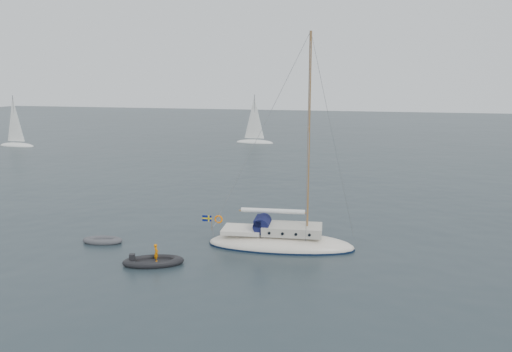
# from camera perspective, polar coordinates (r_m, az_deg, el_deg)

# --- Properties ---
(ground) EXTENTS (300.00, 300.00, 0.00)m
(ground) POSITION_cam_1_polar(r_m,az_deg,el_deg) (32.61, 2.24, -8.15)
(ground) COLOR black
(ground) RESTS_ON ground
(sailboat) EXTENTS (9.93, 2.97, 14.15)m
(sailboat) POSITION_cam_1_polar(r_m,az_deg,el_deg) (32.31, 2.85, -6.34)
(sailboat) COLOR silver
(sailboat) RESTS_ON ground
(dinghy) EXTENTS (2.67, 1.20, 0.38)m
(dinghy) POSITION_cam_1_polar(r_m,az_deg,el_deg) (34.93, -17.13, -7.05)
(dinghy) COLOR #4B4B50
(dinghy) RESTS_ON ground
(rib) EXTENTS (3.58, 1.63, 1.27)m
(rib) POSITION_cam_1_polar(r_m,az_deg,el_deg) (30.26, -11.68, -9.50)
(rib) COLOR black
(rib) RESTS_ON ground
(distant_yacht_c) EXTENTS (6.65, 3.55, 8.81)m
(distant_yacht_c) POSITION_cam_1_polar(r_m,az_deg,el_deg) (86.03, -0.19, 6.28)
(distant_yacht_c) COLOR white
(distant_yacht_c) RESTS_ON ground
(distant_yacht_a) EXTENTS (6.63, 3.54, 8.78)m
(distant_yacht_a) POSITION_cam_1_polar(r_m,az_deg,el_deg) (90.78, -25.86, 5.44)
(distant_yacht_a) COLOR white
(distant_yacht_a) RESTS_ON ground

